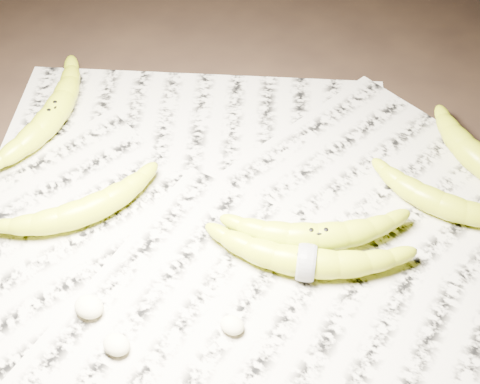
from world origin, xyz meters
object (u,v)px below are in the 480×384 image
at_px(banana_center, 317,235).
at_px(banana_taped, 306,261).
at_px(banana_upper_a, 441,202).
at_px(banana_left_a, 53,113).
at_px(banana_left_b, 84,210).

xyz_separation_m(banana_center, banana_taped, (0.00, -0.04, -0.00)).
bearing_deg(banana_center, banana_upper_a, 16.76).
relative_size(banana_left_a, banana_taped, 0.99).
bearing_deg(banana_left_b, banana_taped, -44.13).
relative_size(banana_taped, banana_upper_a, 1.25).
height_order(banana_left_b, banana_upper_a, banana_left_b).
distance_m(banana_taped, banana_upper_a, 0.20).
xyz_separation_m(banana_left_a, banana_center, (0.42, -0.03, -0.00)).
height_order(banana_left_a, banana_left_b, banana_left_a).
distance_m(banana_left_b, banana_center, 0.29).
distance_m(banana_center, banana_upper_a, 0.17).
bearing_deg(banana_center, banana_taped, -114.73).
xyz_separation_m(banana_center, banana_upper_a, (0.12, 0.12, -0.00)).
height_order(banana_left_a, banana_taped, banana_left_a).
height_order(banana_left_a, banana_upper_a, banana_left_a).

